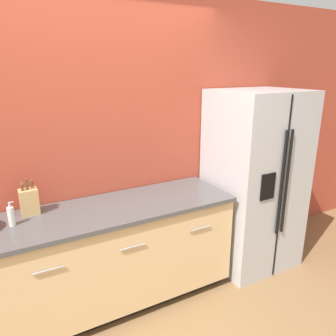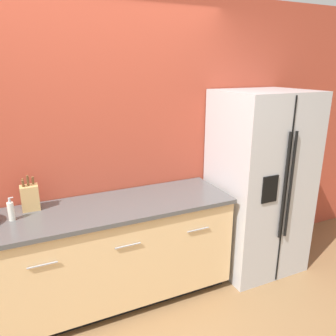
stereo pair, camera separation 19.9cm
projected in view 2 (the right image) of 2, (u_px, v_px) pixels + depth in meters
wall_back at (89, 150)px, 2.82m from camera, size 10.00×0.05×2.60m
counter_unit at (82, 260)px, 2.70m from camera, size 2.56×0.64×0.90m
refrigerator at (259, 183)px, 3.22m from camera, size 0.83×0.75×1.78m
knife_block at (30, 197)px, 2.55m from camera, size 0.13×0.10×0.29m
soap_dispenser at (11, 211)px, 2.39m from camera, size 0.05×0.05×0.18m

